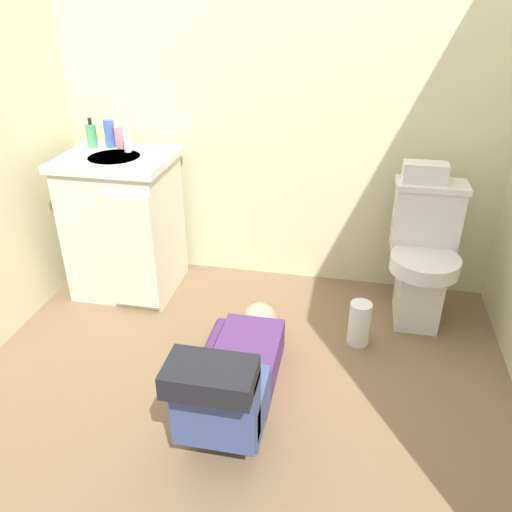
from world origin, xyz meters
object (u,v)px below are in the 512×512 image
Objects in this scene: bottle_pink at (119,137)px; paper_towel_roll at (359,323)px; vanity_cabinet at (125,224)px; soap_dispenser at (92,136)px; tissue_box at (425,172)px; bottle_white at (127,142)px; toilet at (423,257)px; bottle_blue at (110,133)px; person_plumber at (235,374)px; faucet at (125,140)px.

paper_towel_roll is at bearing -17.73° from bottle_pink.
vanity_cabinet is 1.43m from paper_towel_roll.
soap_dispenser is 1.37× the size of bottle_pink.
tissue_box is 1.59m from bottle_white.
soap_dispenser is (-0.19, 0.13, 0.47)m from vanity_cabinet.
toilet is 4.88× the size of bottle_blue.
paper_towel_roll is at bearing -15.35° from soap_dispenser.
bottle_blue is at bearing 151.32° from bottle_white.
vanity_cabinet is 7.47× the size of bottle_white.
bottle_pink is (-1.66, 0.04, 0.08)m from tissue_box.
person_plumber is 1.43m from bottle_white.
person_plumber is at bearing -49.01° from bottle_white.
faucet is at bearing -7.34° from bottle_blue.
bottle_blue is at bearing 162.56° from paper_towel_roll.
soap_dispenser is (-1.05, 0.98, 0.71)m from person_plumber.
bottle_white is at bearing -40.24° from bottle_pink.
bottle_white is (-0.82, 0.94, 0.70)m from person_plumber.
faucet is at bearing 122.57° from bottle_white.
tissue_box is (-0.05, 0.09, 0.43)m from toilet.
soap_dispenser is (-0.19, -0.02, 0.02)m from faucet.
toilet is 4.52× the size of soap_dispenser.
vanity_cabinet is at bearing -33.10° from soap_dispenser.
vanity_cabinet is 3.73× the size of tissue_box.
vanity_cabinet is 5.33× the size of bottle_blue.
bottle_blue reaches higher than bottle_pink.
vanity_cabinet is 1.67m from tissue_box.
bottle_blue is (0.09, 0.03, 0.01)m from soap_dispenser.
paper_towel_roll is (0.52, 0.55, -0.06)m from person_plumber.
bottle_pink reaches higher than bottle_white.
tissue_box is 1.43× the size of bottle_blue.
bottle_white is 1.58m from paper_towel_roll.
soap_dispenser is (-1.82, 0.02, 0.09)m from tissue_box.
tissue_box is at bearing -1.37° from faucet.
faucet is at bearing 130.52° from person_plumber.
bottle_pink reaches higher than faucet.
soap_dispenser reaches higher than paper_towel_roll.
toilet is 1.85m from bottle_blue.
bottle_blue is 1.27× the size of bottle_pink.
person_plumber is 8.81× the size of bottle_pink.
tissue_box is at bearing -1.37° from bottle_pink.
faucet is 0.42× the size of paper_towel_roll.
soap_dispenser reaches higher than person_plumber.
toilet is 1.94m from soap_dispenser.
tissue_box is at bearing -0.60° from soap_dispenser.
bottle_pink reaches higher than tissue_box.
bottle_white is at bearing 177.61° from toilet.
tissue_box is 1.82× the size of bottle_pink.
paper_towel_roll is (1.37, -0.45, -0.75)m from faucet.
bottle_white reaches higher than toilet.
bottle_blue is 1.40× the size of bottle_white.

